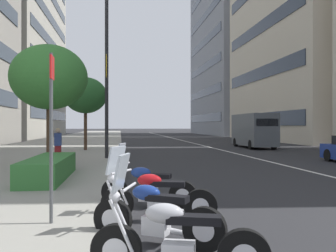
{
  "coord_description": "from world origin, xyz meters",
  "views": [
    {
      "loc": [
        -4.66,
        7.4,
        1.81
      ],
      "look_at": [
        15.5,
        4.8,
        1.78
      ],
      "focal_mm": 39.88,
      "sensor_mm": 36.0,
      "label": 1
    }
  ],
  "objects_px": {
    "delivery_van_ahead": "(254,130)",
    "parking_sign_by_curb": "(51,122)",
    "street_lamp_with_banners": "(114,59)",
    "street_tree_mid_sidewalk": "(85,96)",
    "street_tree_near_plaza_corner": "(49,78)",
    "pedestrian_on_plaza": "(58,146)",
    "motorcycle_nearest_camera": "(175,242)",
    "motorcycle_far_end_row": "(147,189)",
    "motorcycle_second_in_row": "(154,216)",
    "motorcycle_by_sign_pole": "(156,198)"
  },
  "relations": [
    {
      "from": "motorcycle_second_in_row",
      "to": "delivery_van_ahead",
      "type": "xyz_separation_m",
      "value": [
        23.33,
        -10.2,
        1.01
      ]
    },
    {
      "from": "motorcycle_nearest_camera",
      "to": "motorcycle_far_end_row",
      "type": "bearing_deg",
      "value": -73.59
    },
    {
      "from": "street_lamp_with_banners",
      "to": "street_tree_near_plaza_corner",
      "type": "bearing_deg",
      "value": 144.54
    },
    {
      "from": "parking_sign_by_curb",
      "to": "pedestrian_on_plaza",
      "type": "height_order",
      "value": "parking_sign_by_curb"
    },
    {
      "from": "motorcycle_second_in_row",
      "to": "motorcycle_by_sign_pole",
      "type": "relative_size",
      "value": 0.89
    },
    {
      "from": "street_tree_near_plaza_corner",
      "to": "pedestrian_on_plaza",
      "type": "bearing_deg",
      "value": -11.59
    },
    {
      "from": "street_tree_mid_sidewalk",
      "to": "street_tree_near_plaza_corner",
      "type": "bearing_deg",
      "value": 177.05
    },
    {
      "from": "parking_sign_by_curb",
      "to": "pedestrian_on_plaza",
      "type": "distance_m",
      "value": 10.12
    },
    {
      "from": "motorcycle_second_in_row",
      "to": "pedestrian_on_plaza",
      "type": "xyz_separation_m",
      "value": [
        10.87,
        3.16,
        0.48
      ]
    },
    {
      "from": "delivery_van_ahead",
      "to": "street_lamp_with_banners",
      "type": "height_order",
      "value": "street_lamp_with_banners"
    },
    {
      "from": "street_tree_mid_sidewalk",
      "to": "pedestrian_on_plaza",
      "type": "relative_size",
      "value": 3.19
    },
    {
      "from": "motorcycle_second_in_row",
      "to": "street_tree_mid_sidewalk",
      "type": "bearing_deg",
      "value": -51.7
    },
    {
      "from": "motorcycle_nearest_camera",
      "to": "street_tree_near_plaza_corner",
      "type": "height_order",
      "value": "street_tree_near_plaza_corner"
    },
    {
      "from": "parking_sign_by_curb",
      "to": "street_lamp_with_banners",
      "type": "relative_size",
      "value": 0.34
    },
    {
      "from": "delivery_van_ahead",
      "to": "street_tree_near_plaza_corner",
      "type": "xyz_separation_m",
      "value": [
        -13.41,
        13.55,
        2.29
      ]
    },
    {
      "from": "motorcycle_second_in_row",
      "to": "motorcycle_by_sign_pole",
      "type": "bearing_deg",
      "value": -66.58
    },
    {
      "from": "motorcycle_second_in_row",
      "to": "motorcycle_far_end_row",
      "type": "distance_m",
      "value": 2.55
    },
    {
      "from": "delivery_van_ahead",
      "to": "street_lamp_with_banners",
      "type": "distance_m",
      "value": 15.21
    },
    {
      "from": "motorcycle_nearest_camera",
      "to": "pedestrian_on_plaza",
      "type": "distance_m",
      "value": 12.59
    },
    {
      "from": "motorcycle_nearest_camera",
      "to": "pedestrian_on_plaza",
      "type": "xyz_separation_m",
      "value": [
        12.15,
        3.29,
        0.49
      ]
    },
    {
      "from": "motorcycle_nearest_camera",
      "to": "parking_sign_by_curb",
      "type": "xyz_separation_m",
      "value": [
        2.18,
        1.8,
        1.44
      ]
    },
    {
      "from": "motorcycle_second_in_row",
      "to": "parking_sign_by_curb",
      "type": "bearing_deg",
      "value": 1.79
    },
    {
      "from": "motorcycle_far_end_row",
      "to": "parking_sign_by_curb",
      "type": "distance_m",
      "value": 2.81
    },
    {
      "from": "street_tree_mid_sidewalk",
      "to": "pedestrian_on_plaza",
      "type": "bearing_deg",
      "value": 177.96
    },
    {
      "from": "motorcycle_far_end_row",
      "to": "parking_sign_by_curb",
      "type": "height_order",
      "value": "parking_sign_by_curb"
    },
    {
      "from": "motorcycle_nearest_camera",
      "to": "motorcycle_far_end_row",
      "type": "distance_m",
      "value": 3.83
    },
    {
      "from": "pedestrian_on_plaza",
      "to": "street_lamp_with_banners",
      "type": "bearing_deg",
      "value": -132.63
    },
    {
      "from": "motorcycle_by_sign_pole",
      "to": "street_lamp_with_banners",
      "type": "bearing_deg",
      "value": -71.23
    },
    {
      "from": "street_lamp_with_banners",
      "to": "pedestrian_on_plaza",
      "type": "relative_size",
      "value": 5.47
    },
    {
      "from": "pedestrian_on_plaza",
      "to": "street_tree_near_plaza_corner",
      "type": "bearing_deg",
      "value": 77.59
    },
    {
      "from": "street_tree_mid_sidewalk",
      "to": "pedestrian_on_plaza",
      "type": "distance_m",
      "value": 9.68
    },
    {
      "from": "pedestrian_on_plaza",
      "to": "parking_sign_by_curb",
      "type": "bearing_deg",
      "value": 97.7
    },
    {
      "from": "motorcycle_far_end_row",
      "to": "street_tree_mid_sidewalk",
      "type": "bearing_deg",
      "value": -59.1
    },
    {
      "from": "motorcycle_far_end_row",
      "to": "motorcycle_by_sign_pole",
      "type": "bearing_deg",
      "value": 115.37
    },
    {
      "from": "motorcycle_second_in_row",
      "to": "street_tree_near_plaza_corner",
      "type": "height_order",
      "value": "street_tree_near_plaza_corner"
    },
    {
      "from": "parking_sign_by_curb",
      "to": "street_tree_mid_sidewalk",
      "type": "distance_m",
      "value": 19.33
    },
    {
      "from": "motorcycle_by_sign_pole",
      "to": "parking_sign_by_curb",
      "type": "relative_size",
      "value": 0.75
    },
    {
      "from": "parking_sign_by_curb",
      "to": "street_tree_mid_sidewalk",
      "type": "bearing_deg",
      "value": 3.47
    },
    {
      "from": "delivery_van_ahead",
      "to": "parking_sign_by_curb",
      "type": "xyz_separation_m",
      "value": [
        -22.43,
        11.86,
        0.42
      ]
    },
    {
      "from": "motorcycle_nearest_camera",
      "to": "delivery_van_ahead",
      "type": "relative_size",
      "value": 0.34
    },
    {
      "from": "motorcycle_nearest_camera",
      "to": "parking_sign_by_curb",
      "type": "bearing_deg",
      "value": -34.8
    },
    {
      "from": "street_tree_near_plaza_corner",
      "to": "pedestrian_on_plaza",
      "type": "xyz_separation_m",
      "value": [
        0.95,
        -0.19,
        -2.83
      ]
    },
    {
      "from": "street_lamp_with_banners",
      "to": "street_tree_mid_sidewalk",
      "type": "xyz_separation_m",
      "value": [
        6.58,
        2.04,
        -1.38
      ]
    },
    {
      "from": "motorcycle_far_end_row",
      "to": "street_lamp_with_banners",
      "type": "height_order",
      "value": "street_lamp_with_banners"
    },
    {
      "from": "street_lamp_with_banners",
      "to": "street_tree_near_plaza_corner",
      "type": "relative_size",
      "value": 1.72
    },
    {
      "from": "motorcycle_by_sign_pole",
      "to": "parking_sign_by_curb",
      "type": "distance_m",
      "value": 2.37
    },
    {
      "from": "motorcycle_nearest_camera",
      "to": "street_tree_mid_sidewalk",
      "type": "height_order",
      "value": "street_tree_mid_sidewalk"
    },
    {
      "from": "motorcycle_far_end_row",
      "to": "street_lamp_with_banners",
      "type": "distance_m",
      "value": 12.0
    },
    {
      "from": "parking_sign_by_curb",
      "to": "street_lamp_with_banners",
      "type": "height_order",
      "value": "street_lamp_with_banners"
    },
    {
      "from": "motorcycle_far_end_row",
      "to": "street_tree_near_plaza_corner",
      "type": "distance_m",
      "value": 8.79
    }
  ]
}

